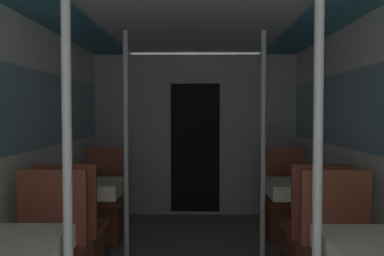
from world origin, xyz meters
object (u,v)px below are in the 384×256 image
(dining_table_left_1, at_px, (90,193))
(support_pole_right_0, at_px, (318,173))
(support_pole_right_1, at_px, (263,145))
(chair_left_far_1, at_px, (104,212))
(support_pole_left_1, at_px, (126,145))
(chair_left_near_1, at_px, (73,245))
(chair_right_near_1, at_px, (315,246))
(support_pole_left_0, at_px, (67,172))
(dining_table_right_1, at_px, (299,193))
(chair_right_far_1, at_px, (286,213))

(dining_table_left_1, bearing_deg, support_pole_right_0, -48.06)
(dining_table_left_1, distance_m, support_pole_right_0, 2.44)
(support_pole_right_1, bearing_deg, chair_left_far_1, 160.84)
(support_pole_left_1, distance_m, support_pole_right_0, 2.19)
(chair_left_far_1, xyz_separation_m, support_pole_left_1, (0.34, -0.56, 0.77))
(chair_left_near_1, bearing_deg, chair_right_near_1, 0.00)
(support_pole_left_0, height_order, chair_left_far_1, support_pole_left_0)
(support_pole_left_1, xyz_separation_m, support_pole_right_1, (1.27, 0.00, 0.00))
(chair_left_near_1, distance_m, dining_table_right_1, 2.04)
(support_pole_left_0, height_order, chair_left_near_1, support_pole_left_0)
(support_pole_right_0, bearing_deg, dining_table_right_1, 79.34)
(support_pole_left_0, xyz_separation_m, chair_left_near_1, (-0.34, 1.23, -0.77))
(chair_left_near_1, bearing_deg, support_pole_right_1, 19.16)
(support_pole_right_1, bearing_deg, support_pole_right_0, -90.00)
(chair_left_near_1, distance_m, chair_right_far_1, 2.24)
(support_pole_left_0, xyz_separation_m, chair_right_far_1, (1.61, 2.34, -0.77))
(support_pole_left_0, xyz_separation_m, dining_table_right_1, (1.61, 1.79, -0.45))
(support_pole_left_0, distance_m, chair_right_near_1, 2.16)
(support_pole_left_0, distance_m, chair_right_far_1, 2.94)
(chair_right_far_1, height_order, support_pole_right_1, support_pole_right_1)
(dining_table_left_1, xyz_separation_m, support_pole_left_1, (0.34, 0.00, 0.45))
(chair_right_near_1, bearing_deg, chair_left_near_1, 180.00)
(chair_left_far_1, height_order, support_pole_right_1, support_pole_right_1)
(chair_left_near_1, height_order, chair_right_near_1, same)
(support_pole_right_0, distance_m, chair_right_near_1, 1.49)
(support_pole_left_1, bearing_deg, chair_right_near_1, -19.16)
(chair_left_far_1, xyz_separation_m, dining_table_right_1, (1.94, -0.56, 0.32))
(dining_table_left_1, distance_m, support_pole_right_1, 1.67)
(dining_table_left_1, height_order, support_pole_left_1, support_pole_left_1)
(chair_left_near_1, bearing_deg, dining_table_right_1, 16.03)
(support_pole_right_0, height_order, chair_right_near_1, support_pole_right_0)
(dining_table_right_1, bearing_deg, chair_left_far_1, 163.97)
(support_pole_left_1, xyz_separation_m, chair_right_near_1, (1.61, -0.56, -0.77))
(dining_table_left_1, bearing_deg, support_pole_left_1, 0.00)
(support_pole_left_1, bearing_deg, support_pole_right_0, -54.61)
(dining_table_right_1, height_order, chair_right_far_1, chair_right_far_1)
(support_pole_left_0, height_order, chair_right_near_1, support_pole_left_0)
(chair_left_near_1, height_order, chair_left_far_1, same)
(support_pole_left_0, bearing_deg, chair_left_near_1, 105.30)
(chair_left_near_1, xyz_separation_m, support_pole_right_0, (1.61, -1.23, 0.77))
(dining_table_left_1, bearing_deg, chair_left_far_1, 90.00)
(chair_left_far_1, relative_size, dining_table_right_1, 1.35)
(support_pole_left_0, xyz_separation_m, dining_table_left_1, (-0.34, 1.79, -0.45))
(chair_right_near_1, bearing_deg, chair_left_far_1, 150.12)
(dining_table_right_1, relative_size, support_pole_right_1, 0.34)
(dining_table_left_1, height_order, chair_left_near_1, chair_left_near_1)
(dining_table_left_1, height_order, support_pole_right_0, support_pole_right_0)
(support_pole_left_1, height_order, chair_right_near_1, support_pole_left_1)
(support_pole_right_0, xyz_separation_m, support_pole_right_1, (0.00, 1.79, 0.00))
(support_pole_left_0, relative_size, support_pole_right_0, 1.00)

